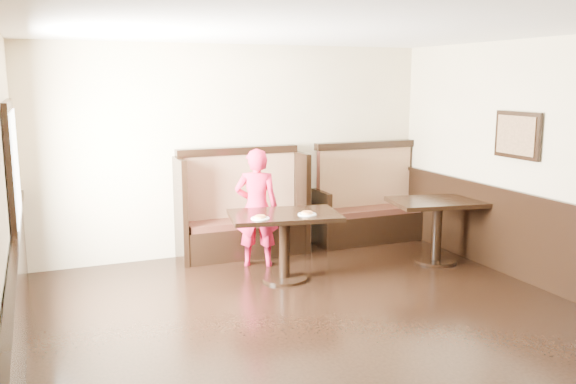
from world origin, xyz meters
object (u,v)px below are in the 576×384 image
booth_main (242,216)px  table_neighbor (437,216)px  table_main (284,229)px  booth_neighbor (368,208)px  child (257,208)px

booth_main → table_neighbor: bearing=-30.2°
table_main → table_neighbor: 2.10m
table_main → table_neighbor: bearing=7.7°
booth_main → table_main: size_ratio=1.27×
booth_neighbor → child: bearing=-164.0°
booth_main → booth_neighbor: (1.95, -0.00, -0.05)m
table_main → booth_neighbor: bearing=43.5°
booth_neighbor → child: child is taller
booth_neighbor → child: size_ratio=1.10×
booth_neighbor → table_main: (-1.82, -1.21, 0.14)m
table_neighbor → child: (-2.21, 0.74, 0.14)m
booth_main → child: (0.02, -0.56, 0.22)m
booth_neighbor → table_neighbor: booth_neighbor is taller
table_neighbor → child: bearing=171.9°
booth_main → table_neighbor: 2.58m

